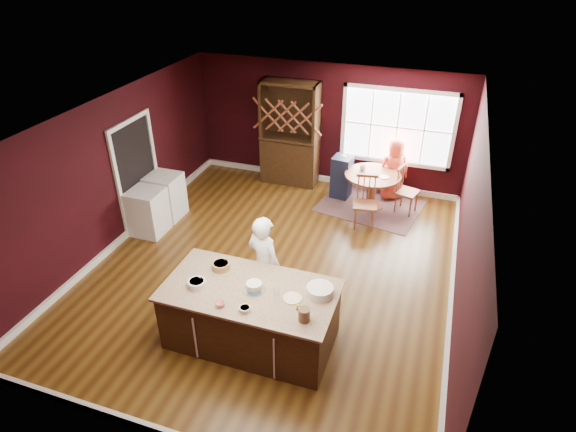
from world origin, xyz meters
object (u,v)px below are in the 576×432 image
at_px(dining_table, 372,184).
at_px(dryer, 166,196).
at_px(chair_south, 365,203).
at_px(washer, 148,212).
at_px(chair_east, 408,190).
at_px(hutch, 290,134).
at_px(layer_cake, 254,287).
at_px(seated_woman, 394,169).
at_px(baker, 264,264).
at_px(chair_north, 391,173).
at_px(kitchen_island, 251,316).
at_px(high_chair, 342,176).
at_px(toddler, 341,160).

bearing_deg(dining_table, dryer, -155.92).
bearing_deg(dryer, chair_south, 12.96).
xyz_separation_m(dining_table, washer, (-3.85, -2.36, -0.09)).
relative_size(chair_east, hutch, 0.43).
xyz_separation_m(layer_cake, seated_woman, (1.19, 4.90, -0.30)).
xyz_separation_m(dining_table, chair_south, (0.02, -0.83, -0.01)).
bearing_deg(layer_cake, baker, 100.93).
height_order(hutch, dryer, hutch).
bearing_deg(hutch, layer_cake, -76.81).
relative_size(baker, layer_cake, 5.53).
xyz_separation_m(baker, chair_north, (1.24, 4.42, -0.34)).
relative_size(kitchen_island, chair_north, 2.51).
distance_m(kitchen_island, chair_north, 5.27).
distance_m(kitchen_island, dining_table, 4.45).
distance_m(seated_woman, hutch, 2.40).
bearing_deg(layer_cake, kitchen_island, -177.94).
distance_m(dining_table, washer, 4.52).
relative_size(layer_cake, high_chair, 0.30).
xyz_separation_m(chair_north, dryer, (-4.12, -2.50, -0.01)).
xyz_separation_m(seated_woman, washer, (-4.21, -2.90, -0.23)).
bearing_deg(chair_south, kitchen_island, -114.68).
xyz_separation_m(kitchen_island, chair_east, (1.62, 4.36, 0.06)).
xyz_separation_m(seated_woman, high_chair, (-1.05, -0.30, -0.19)).
bearing_deg(hutch, chair_south, -35.09).
bearing_deg(washer, kitchen_island, -34.15).
bearing_deg(hutch, toddler, -10.49).
height_order(kitchen_island, chair_north, chair_north).
height_order(baker, hutch, hutch).
xyz_separation_m(seated_woman, toddler, (-1.11, -0.19, 0.14)).
bearing_deg(chair_east, hutch, 93.83).
bearing_deg(chair_north, kitchen_island, 40.68).
bearing_deg(toddler, chair_south, -56.99).
bearing_deg(toddler, baker, -93.15).
xyz_separation_m(baker, seated_woman, (1.33, 4.18, -0.13)).
relative_size(dining_table, high_chair, 1.19).
xyz_separation_m(washer, dryer, (0.00, 0.64, 0.01)).
xyz_separation_m(chair_south, seated_woman, (0.34, 1.37, 0.15)).
distance_m(high_chair, dryer, 3.71).
relative_size(chair_south, washer, 1.19).
relative_size(chair_north, hutch, 0.40).
distance_m(chair_south, chair_north, 1.63).
bearing_deg(washer, baker, -24.06).
relative_size(dining_table, dryer, 1.27).
xyz_separation_m(layer_cake, chair_north, (1.11, 5.14, -0.51)).
height_order(kitchen_island, seated_woman, seated_woman).
relative_size(kitchen_island, layer_cake, 8.03).
xyz_separation_m(chair_north, high_chair, (-0.97, -0.54, 0.02)).
bearing_deg(high_chair, layer_cake, -85.46).
distance_m(dining_table, seated_woman, 0.66).
relative_size(chair_east, chair_south, 0.96).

